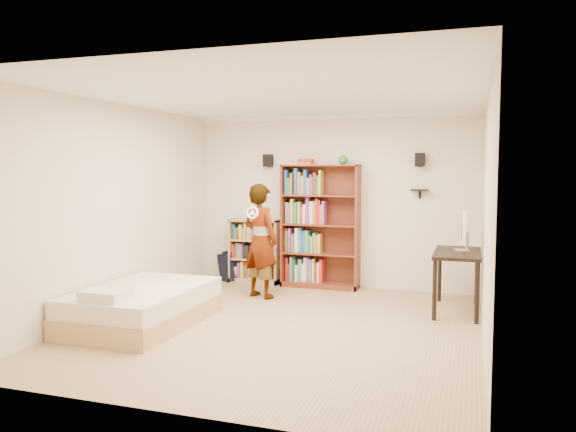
% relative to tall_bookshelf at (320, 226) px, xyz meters
% --- Properties ---
extents(ground, '(4.50, 5.00, 0.01)m').
position_rel_tall_bookshelf_xyz_m(ground, '(0.15, -2.32, -0.97)').
color(ground, tan).
rests_on(ground, ground).
extents(room_shell, '(4.52, 5.02, 2.71)m').
position_rel_tall_bookshelf_xyz_m(room_shell, '(0.15, -2.32, 0.80)').
color(room_shell, beige).
rests_on(room_shell, ground).
extents(crown_molding, '(4.50, 5.00, 0.06)m').
position_rel_tall_bookshelf_xyz_m(crown_molding, '(0.15, -2.32, 1.70)').
color(crown_molding, white).
rests_on(crown_molding, room_shell).
extents(speaker_left, '(0.14, 0.12, 0.20)m').
position_rel_tall_bookshelf_xyz_m(speaker_left, '(-0.90, 0.08, 1.03)').
color(speaker_left, black).
rests_on(speaker_left, room_shell).
extents(speaker_right, '(0.14, 0.12, 0.20)m').
position_rel_tall_bookshelf_xyz_m(speaker_right, '(1.50, 0.08, 1.03)').
color(speaker_right, black).
rests_on(speaker_right, room_shell).
extents(wall_shelf, '(0.25, 0.16, 0.02)m').
position_rel_tall_bookshelf_xyz_m(wall_shelf, '(1.50, 0.09, 0.58)').
color(wall_shelf, black).
rests_on(wall_shelf, room_shell).
extents(tall_bookshelf, '(1.22, 0.36, 1.93)m').
position_rel_tall_bookshelf_xyz_m(tall_bookshelf, '(0.00, 0.00, 0.00)').
color(tall_bookshelf, brown).
rests_on(tall_bookshelf, ground).
extents(low_bookshelf, '(0.83, 0.31, 1.04)m').
position_rel_tall_bookshelf_xyz_m(low_bookshelf, '(-1.11, 0.02, -0.45)').
color(low_bookshelf, tan).
rests_on(low_bookshelf, ground).
extents(computer_desk, '(0.58, 1.16, 0.79)m').
position_rel_tall_bookshelf_xyz_m(computer_desk, '(2.09, -0.92, -0.57)').
color(computer_desk, black).
rests_on(computer_desk, ground).
extents(imac, '(0.19, 0.54, 0.53)m').
position_rel_tall_bookshelf_xyz_m(imac, '(2.14, -0.84, 0.09)').
color(imac, white).
rests_on(imac, computer_desk).
extents(daybed, '(1.23, 1.89, 0.56)m').
position_rel_tall_bookshelf_xyz_m(daybed, '(-1.46, -2.74, -0.69)').
color(daybed, silver).
rests_on(daybed, ground).
extents(person, '(0.71, 0.60, 1.65)m').
position_rel_tall_bookshelf_xyz_m(person, '(-0.64, -0.95, -0.14)').
color(person, black).
rests_on(person, ground).
extents(wii_wheel, '(0.18, 0.07, 0.18)m').
position_rel_tall_bookshelf_xyz_m(wii_wheel, '(-0.64, -1.26, 0.29)').
color(wii_wheel, white).
rests_on(wii_wheel, person).
extents(navy_bag, '(0.43, 0.37, 0.50)m').
position_rel_tall_bookshelf_xyz_m(navy_bag, '(-1.57, 0.01, -0.72)').
color(navy_bag, black).
rests_on(navy_bag, ground).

